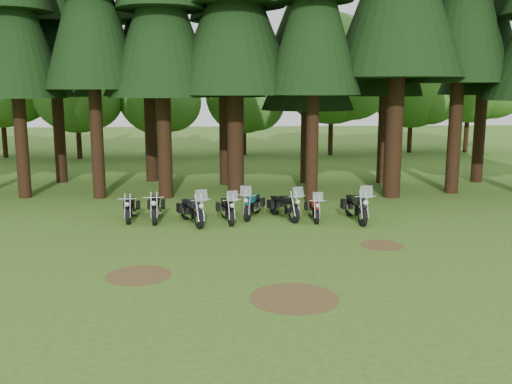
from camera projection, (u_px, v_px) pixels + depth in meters
ground at (245, 253)px, 17.73m from camera, size 120.00×120.00×0.00m
pine_back_4 at (309, 25)px, 29.53m from camera, size 4.94×4.94×13.78m
decid_1 at (3, 77)px, 40.85m from camera, size 7.91×7.69×9.88m
decid_2 at (80, 90)px, 40.42m from camera, size 6.72×6.53×8.40m
decid_3 at (162, 96)px, 41.25m from camera, size 6.12×5.95×7.65m
decid_4 at (247, 97)px, 42.89m from camera, size 5.93×5.76×7.41m
decid_5 at (338, 72)px, 42.42m from camera, size 8.45×8.21×10.56m
decid_6 at (417, 86)px, 44.34m from camera, size 7.06×6.86×8.82m
decid_7 at (476, 73)px, 44.30m from camera, size 8.44×8.20×10.55m
dirt_patch_0 at (139, 275)px, 15.55m from camera, size 1.80×1.80×0.01m
dirt_patch_1 at (382, 245)px, 18.53m from camera, size 1.40×1.40×0.01m
dirt_patch_2 at (294, 298)px, 13.87m from camera, size 2.20×2.20×0.01m
motorcycle_0 at (130, 209)px, 22.08m from camera, size 0.33×2.13×0.87m
motorcycle_1 at (156, 208)px, 22.01m from camera, size 0.36×2.30×0.94m
motorcycle_2 at (192, 211)px, 21.38m from camera, size 1.11×2.31×1.49m
motorcycle_3 at (227, 210)px, 21.77m from camera, size 0.62×2.20×1.38m
motorcycle_4 at (252, 205)px, 22.55m from camera, size 0.95×2.25×1.43m
motorcycle_5 at (284, 207)px, 22.22m from camera, size 1.11×2.22×1.44m
motorcycle_6 at (314, 209)px, 22.05m from camera, size 0.38×2.02×1.27m
motorcycle_7 at (356, 208)px, 21.86m from camera, size 0.50×2.51×1.58m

